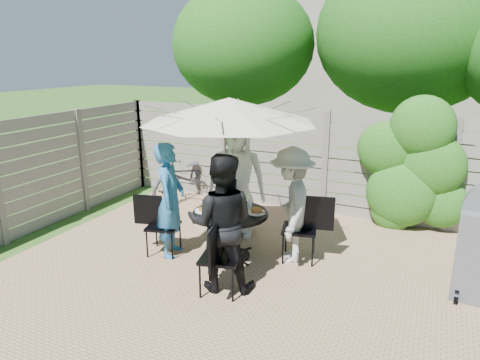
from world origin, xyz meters
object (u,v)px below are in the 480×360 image
at_px(person_back, 237,178).
at_px(chair_left, 163,237).
at_px(umbrella, 229,110).
at_px(person_front, 221,223).
at_px(bicycle, 186,177).
at_px(plate_left, 204,209).
at_px(chair_right, 300,241).
at_px(glass_right, 250,205).
at_px(person_left, 170,201).
at_px(plate_right, 256,211).
at_px(coffee_cup, 239,203).
at_px(syrup_jug, 226,205).
at_px(chair_back, 238,215).
at_px(glass_front, 236,214).
at_px(patio_table, 230,226).
at_px(person_right, 291,206).
at_px(plate_front, 227,220).
at_px(chair_front, 220,272).
at_px(glass_left, 210,209).
at_px(plate_back, 233,202).

bearing_deg(person_back, chair_left, -139.33).
relative_size(umbrella, person_front, 1.73).
height_order(person_front, bicycle, person_front).
height_order(person_front, plate_left, person_front).
xyz_separation_m(chair_right, glass_right, (-0.70, -0.13, 0.46)).
xyz_separation_m(person_left, glass_right, (0.99, 0.46, -0.07)).
xyz_separation_m(plate_right, coffee_cup, (-0.32, 0.12, 0.04)).
relative_size(chair_right, plate_right, 3.64).
distance_m(person_left, syrup_jug, 0.77).
bearing_deg(chair_back, glass_front, 6.40).
relative_size(person_back, person_left, 1.14).
relative_size(patio_table, person_right, 0.82).
bearing_deg(chair_left, plate_front, -16.24).
bearing_deg(patio_table, glass_right, 41.28).
xyz_separation_m(chair_left, plate_front, (1.03, -0.02, 0.44)).
height_order(person_front, syrup_jug, person_front).
bearing_deg(person_right, patio_table, -90.00).
distance_m(person_back, person_left, 1.18).
relative_size(umbrella, plate_left, 11.23).
bearing_deg(person_back, plate_left, -113.45).
bearing_deg(plate_front, glass_right, 80.10).
relative_size(plate_left, glass_front, 1.86).
xyz_separation_m(umbrella, chair_front, (0.32, -0.91, -1.78)).
height_order(chair_front, person_right, person_right).
distance_m(glass_left, coffee_cup, 0.48).
bearing_deg(chair_front, person_left, 47.23).
xyz_separation_m(person_back, plate_back, (0.16, -0.44, -0.23)).
relative_size(chair_front, plate_front, 3.59).
distance_m(plate_back, syrup_jug, 0.32).
distance_m(plate_back, glass_front, 0.63).
relative_size(person_front, glass_left, 12.03).
bearing_deg(syrup_jug, glass_right, 29.03).
bearing_deg(plate_right, glass_left, -151.11).
xyz_separation_m(plate_back, syrup_jug, (0.05, -0.31, 0.06)).
bearing_deg(plate_right, chair_front, -91.26).
bearing_deg(person_back, person_right, -45.00).
bearing_deg(chair_right, patio_table, 5.90).
relative_size(glass_right, bicycle, 0.08).
relative_size(glass_left, coffee_cup, 1.17).
bearing_deg(plate_back, plate_front, -70.72).
distance_m(chair_front, coffee_cup, 1.27).
height_order(chair_back, plate_left, chair_back).
bearing_deg(chair_back, coffee_cup, 9.14).
distance_m(chair_front, person_front, 0.58).
relative_size(person_left, plate_left, 6.25).
xyz_separation_m(chair_left, plate_right, (1.25, 0.44, 0.44)).
bearing_deg(patio_table, glass_front, -48.72).
bearing_deg(glass_right, chair_back, 126.05).
relative_size(chair_left, person_right, 0.55).
bearing_deg(glass_right, bicycle, 140.98).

